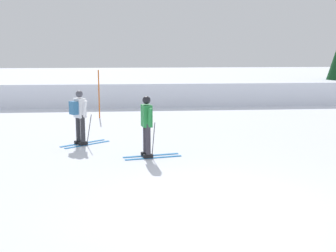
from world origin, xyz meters
name	(u,v)px	position (x,y,z in m)	size (l,w,h in m)	color
ground_plane	(218,209)	(0.00, 0.00, 0.00)	(120.00, 120.00, 0.00)	silver
far_snow_ridge	(156,87)	(0.00, 18.92, 0.60)	(80.00, 9.49, 1.20)	silver
skier_white	(79,115)	(-3.20, 5.75, 0.95)	(1.49, 1.27, 1.71)	#237AC6
skier_green	(147,125)	(-1.17, 4.01, 0.92)	(1.64, 0.99, 1.71)	#237AC6
trail_marker_pole	(99,94)	(-2.96, 11.06, 1.04)	(0.05, 0.05, 2.08)	#C65614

